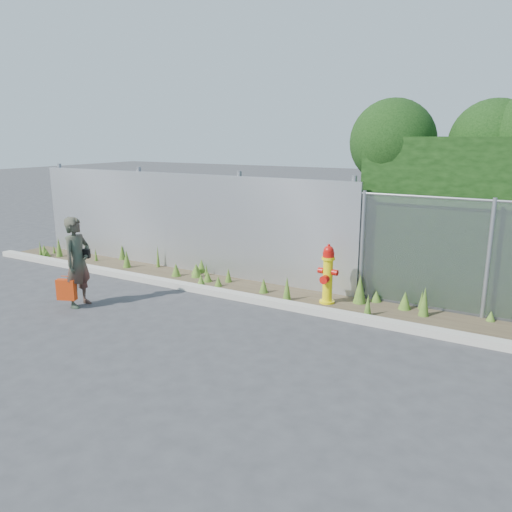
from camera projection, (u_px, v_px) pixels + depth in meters
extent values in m
plane|color=#353538|center=(227.00, 342.00, 7.49)|extent=(80.00, 80.00, 0.00)
cube|color=#A7A497|center=(281.00, 304.00, 8.99)|extent=(16.00, 0.22, 0.12)
cube|color=#443727|center=(296.00, 298.00, 9.50)|extent=(16.00, 1.20, 0.01)
cone|color=#3C641E|center=(196.00, 269.00, 11.07)|extent=(0.23, 0.23, 0.25)
cone|color=#3C641E|center=(405.00, 301.00, 8.82)|extent=(0.23, 0.23, 0.33)
cone|color=#3C641E|center=(176.00, 270.00, 10.90)|extent=(0.21, 0.21, 0.30)
cone|color=#3C641E|center=(422.00, 301.00, 8.82)|extent=(0.12, 0.12, 0.34)
cone|color=#3C641E|center=(202.00, 266.00, 11.22)|extent=(0.24, 0.24, 0.31)
cone|color=#3C641E|center=(206.00, 270.00, 10.97)|extent=(0.09, 0.09, 0.26)
cone|color=#3C641E|center=(264.00, 286.00, 9.75)|extent=(0.18, 0.18, 0.30)
cone|color=#3C641E|center=(127.00, 259.00, 11.61)|extent=(0.19, 0.19, 0.42)
cone|color=#3C641E|center=(201.00, 282.00, 10.04)|extent=(0.22, 0.22, 0.29)
cone|color=#3C641E|center=(360.00, 290.00, 9.12)|extent=(0.24, 0.24, 0.55)
cone|color=#3C641E|center=(228.00, 276.00, 10.46)|extent=(0.15, 0.15, 0.31)
cone|color=#3C641E|center=(368.00, 306.00, 8.49)|extent=(0.14, 0.14, 0.39)
cone|color=#3C641E|center=(54.00, 250.00, 13.01)|extent=(0.08, 0.08, 0.23)
cone|color=#3C641E|center=(47.00, 253.00, 12.68)|extent=(0.18, 0.18, 0.20)
cone|color=#3C641E|center=(44.00, 251.00, 12.77)|extent=(0.21, 0.21, 0.30)
cone|color=#3C641E|center=(122.00, 253.00, 12.37)|extent=(0.17, 0.17, 0.37)
cone|color=#3C641E|center=(69.00, 255.00, 12.27)|extent=(0.09, 0.09, 0.32)
cone|color=#3C641E|center=(96.00, 255.00, 12.23)|extent=(0.08, 0.08, 0.33)
cone|color=#3C641E|center=(158.00, 257.00, 11.63)|extent=(0.09, 0.09, 0.52)
cone|color=#3C641E|center=(196.00, 273.00, 10.83)|extent=(0.23, 0.23, 0.24)
cone|color=#3C641E|center=(376.00, 297.00, 9.23)|extent=(0.21, 0.21, 0.22)
cone|color=#3C641E|center=(59.00, 248.00, 12.64)|extent=(0.16, 0.16, 0.50)
cone|color=#3C641E|center=(287.00, 289.00, 9.27)|extent=(0.17, 0.17, 0.47)
cone|color=#3C641E|center=(218.00, 282.00, 10.17)|extent=(0.17, 0.17, 0.22)
cone|color=#3C641E|center=(424.00, 302.00, 8.47)|extent=(0.18, 0.18, 0.52)
cone|color=#3C641E|center=(208.00, 277.00, 10.49)|extent=(0.19, 0.19, 0.24)
cone|color=#3C641E|center=(40.00, 250.00, 12.54)|extent=(0.10, 0.10, 0.43)
cone|color=#3C641E|center=(491.00, 317.00, 8.27)|extent=(0.16, 0.16, 0.18)
cube|color=#A3A4A9|center=(179.00, 222.00, 11.34)|extent=(8.50, 0.08, 2.20)
cylinder|color=gray|center=(63.00, 207.00, 13.40)|extent=(0.10, 0.10, 2.30)
cylinder|color=gray|center=(141.00, 215.00, 12.03)|extent=(0.10, 0.10, 2.30)
cylinder|color=gray|center=(240.00, 225.00, 10.67)|extent=(0.10, 0.10, 2.30)
cylinder|color=gray|center=(352.00, 237.00, 9.45)|extent=(0.10, 0.10, 2.30)
cylinder|color=gray|center=(362.00, 246.00, 9.26)|extent=(0.07, 0.07, 2.05)
cylinder|color=gray|center=(488.00, 260.00, 8.21)|extent=(0.07, 0.07, 2.05)
sphere|color=black|center=(393.00, 142.00, 9.48)|extent=(1.62, 1.62, 1.62)
sphere|color=black|center=(448.00, 170.00, 9.28)|extent=(1.14, 1.14, 1.14)
sphere|color=black|center=(493.00, 143.00, 8.93)|extent=(1.56, 1.56, 1.56)
cylinder|color=yellow|center=(327.00, 302.00, 9.19)|extent=(0.28, 0.28, 0.06)
cylinder|color=yellow|center=(328.00, 282.00, 9.10)|extent=(0.18, 0.18, 0.84)
cylinder|color=yellow|center=(328.00, 258.00, 8.99)|extent=(0.24, 0.24, 0.05)
cylinder|color=#B20F0A|center=(329.00, 255.00, 8.98)|extent=(0.21, 0.21, 0.10)
sphere|color=#B20F0A|center=(329.00, 251.00, 8.96)|extent=(0.19, 0.19, 0.19)
cylinder|color=#B20F0A|center=(329.00, 245.00, 8.94)|extent=(0.05, 0.05, 0.05)
cylinder|color=#B20F0A|center=(321.00, 270.00, 9.12)|extent=(0.10, 0.11, 0.11)
cylinder|color=#B20F0A|center=(335.00, 272.00, 8.98)|extent=(0.10, 0.11, 0.11)
cylinder|color=#B20F0A|center=(325.00, 280.00, 8.96)|extent=(0.15, 0.12, 0.15)
imported|color=#0F5F41|center=(78.00, 262.00, 8.91)|extent=(0.47, 0.65, 1.63)
cube|color=#AB3009|center=(66.00, 290.00, 8.85)|extent=(0.34, 0.12, 0.37)
cylinder|color=#AB3009|center=(65.00, 276.00, 8.79)|extent=(0.16, 0.01, 0.01)
cube|color=black|center=(84.00, 253.00, 8.94)|extent=(0.22, 0.09, 0.16)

